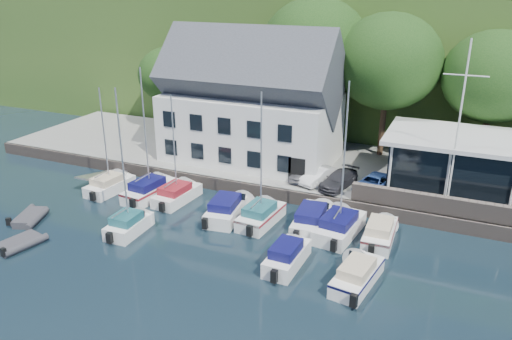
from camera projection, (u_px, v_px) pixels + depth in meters
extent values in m
plane|color=black|center=(246.00, 286.00, 26.76)|extent=(180.00, 180.00, 0.00)
cube|color=gray|center=(333.00, 170.00, 41.56)|extent=(60.00, 13.00, 1.00)
cube|color=#5A4F48|center=(309.00, 200.00, 36.00)|extent=(60.00, 0.30, 1.00)
cube|color=#335620|center=(412.00, 31.00, 76.98)|extent=(160.00, 75.00, 16.00)
cube|color=#5A4F48|center=(493.00, 213.00, 31.47)|extent=(18.00, 0.50, 1.20)
imported|color=#ABAAAF|center=(304.00, 172.00, 38.19)|extent=(1.64, 3.52, 1.17)
imported|color=silver|center=(319.00, 176.00, 37.53)|extent=(2.34, 3.75, 1.17)
imported|color=#2E2E33|center=(339.00, 180.00, 36.76)|extent=(2.49, 4.27, 1.16)
imported|color=#33549C|center=(373.00, 183.00, 36.09)|extent=(2.34, 3.83, 1.22)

